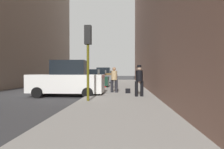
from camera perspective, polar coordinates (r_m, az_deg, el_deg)
ground_plane at (r=13.27m, az=-24.08°, el=-5.88°), size 120.00×120.00×0.00m
sidewalk at (r=11.68m, az=2.96°, el=-6.35°), size 4.00×40.00×0.15m
parked_white_van at (r=11.41m, az=-14.23°, el=-1.71°), size 4.63×2.13×2.25m
parked_dark_green_sedan at (r=16.87m, az=-8.09°, el=-1.52°), size 4.24×2.13×1.79m
parked_gray_coupe at (r=22.77m, az=-4.83°, el=-0.92°), size 4.22×2.10×1.79m
parked_bronze_suv at (r=28.03m, az=-3.09°, el=-0.23°), size 4.62×2.10×2.25m
parked_red_hatchback at (r=34.03m, az=-1.77°, el=-0.36°), size 4.23×2.12×1.79m
fire_hydrant at (r=15.88m, az=-2.27°, el=-2.93°), size 0.42×0.22×0.70m
traffic_light at (r=8.53m, az=-7.85°, el=9.10°), size 0.32×0.32×3.60m
pedestrian_in_tan_coat at (r=11.83m, az=0.70°, el=-1.25°), size 0.53×0.47×1.71m
pedestrian_in_red_jacket at (r=14.94m, az=0.65°, el=-0.83°), size 0.53×0.50×1.71m
pedestrian_with_fedora at (r=10.00m, az=8.87°, el=-1.45°), size 0.53×0.48×1.78m
duffel_bag at (r=11.61m, az=5.20°, el=-5.32°), size 0.32×0.44×0.28m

